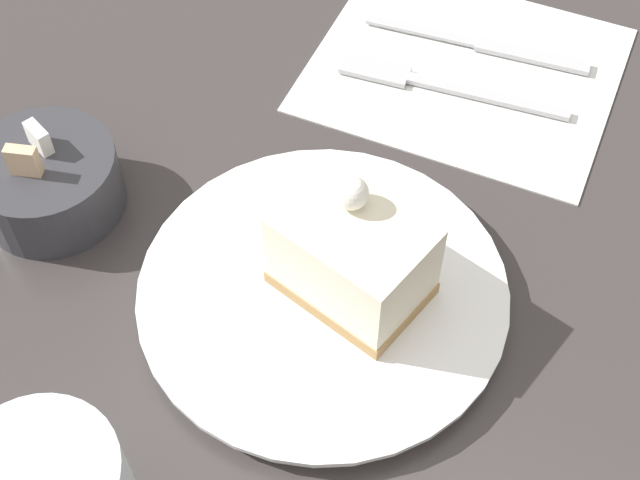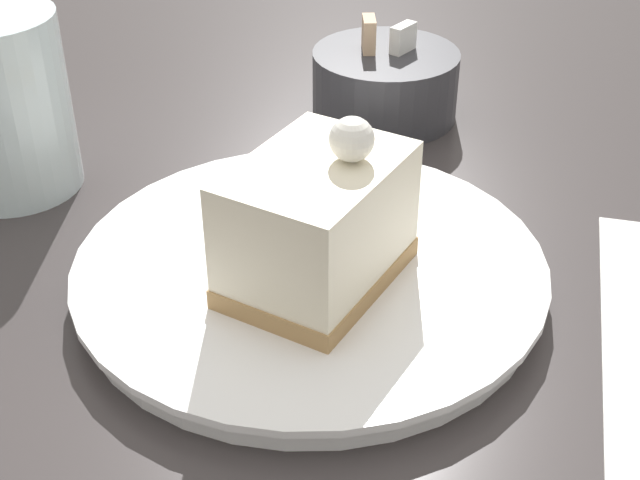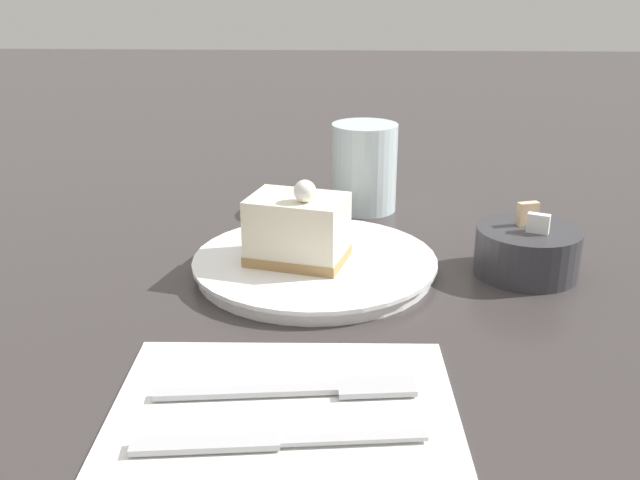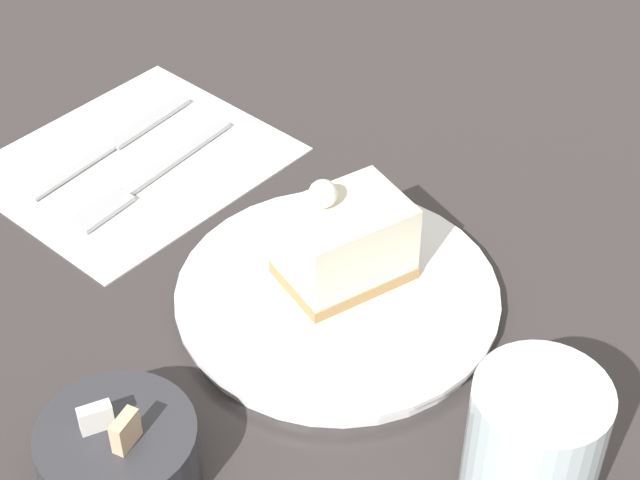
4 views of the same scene
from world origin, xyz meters
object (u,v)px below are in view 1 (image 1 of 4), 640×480
Objects in this scene: fork at (432,83)px; sugar_bowl at (48,182)px; knife at (497,48)px; cake_slice at (352,256)px; plate at (323,293)px.

sugar_bowl is at bearing 132.02° from fork.
sugar_bowl is (-0.28, 0.23, 0.02)m from knife.
sugar_bowl is (-0.01, 0.22, -0.02)m from cake_slice.
fork is at bearing 145.60° from knife.
sugar_bowl is (-0.01, 0.20, 0.01)m from plate.
plate is 1.30× the size of fork.
cake_slice reaches higher than knife.
knife is at bearing -39.21° from sugar_bowl.
fork is 0.29m from sugar_bowl.
plate is at bearing 175.62° from fork.
cake_slice is (0.01, -0.02, 0.04)m from plate.
fork is (0.21, 0.01, -0.00)m from plate.
cake_slice reaches higher than sugar_bowl.
fork is at bearing 20.92° from cake_slice.
sugar_bowl reaches higher than fork.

